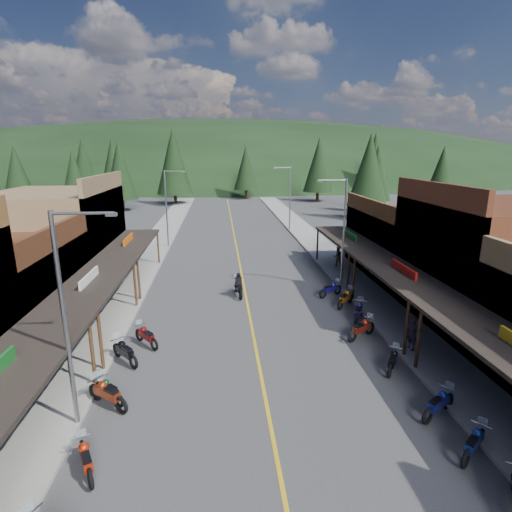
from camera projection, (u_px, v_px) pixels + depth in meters
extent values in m
plane|color=#38383A|center=(255.00, 342.00, 21.18)|extent=(220.00, 220.00, 0.00)
cube|color=gold|center=(237.00, 251.00, 40.44)|extent=(0.15, 90.00, 0.01)
cube|color=gray|center=(150.00, 252.00, 39.65)|extent=(3.40, 94.00, 0.15)
cube|color=gray|center=(321.00, 249.00, 41.19)|extent=(3.40, 94.00, 0.15)
cylinder|color=#472D19|center=(93.00, 354.00, 16.89)|extent=(0.16, 0.16, 3.00)
cube|color=#3F2111|center=(61.00, 282.00, 21.13)|extent=(0.30, 9.00, 6.20)
cube|color=black|center=(90.00, 283.00, 21.28)|extent=(3.20, 9.00, 0.18)
cylinder|color=#472D19|center=(101.00, 341.00, 18.04)|extent=(0.16, 0.16, 3.00)
cylinder|color=#472D19|center=(135.00, 285.00, 25.55)|extent=(0.16, 0.16, 3.00)
cube|color=silver|center=(89.00, 280.00, 21.23)|extent=(0.12, 3.00, 0.70)
cube|color=brown|center=(56.00, 238.00, 29.93)|extent=(8.00, 10.20, 7.00)
cube|color=brown|center=(108.00, 230.00, 30.12)|extent=(0.30, 10.20, 8.20)
cube|color=black|center=(129.00, 243.00, 30.53)|extent=(3.20, 10.20, 0.18)
cylinder|color=#472D19|center=(139.00, 280.00, 26.71)|extent=(0.16, 0.16, 3.00)
cylinder|color=#472D19|center=(158.00, 248.00, 35.38)|extent=(0.16, 0.16, 3.00)
cube|color=#CC590C|center=(128.00, 241.00, 30.48)|extent=(0.12, 3.00, 0.70)
cylinder|color=#472D19|center=(418.00, 340.00, 18.16)|extent=(0.16, 0.16, 3.00)
cube|color=#562B19|center=(492.00, 264.00, 23.16)|extent=(8.00, 9.00, 7.00)
cube|color=#562B19|center=(430.00, 255.00, 22.67)|extent=(0.30, 9.00, 8.20)
cube|color=black|center=(403.00, 274.00, 22.82)|extent=(3.20, 9.00, 0.18)
cylinder|color=#472D19|center=(406.00, 329.00, 19.32)|extent=(0.16, 0.16, 3.00)
cylinder|color=#472D19|center=(354.00, 279.00, 26.83)|extent=(0.16, 0.16, 3.00)
cube|color=#B2140F|center=(404.00, 271.00, 22.77)|extent=(0.12, 3.00, 0.70)
cube|color=#4C2D16|center=(413.00, 244.00, 32.66)|extent=(8.00, 10.20, 5.00)
cube|color=#4C2D16|center=(367.00, 237.00, 32.17)|extent=(0.30, 10.20, 6.20)
cube|color=black|center=(350.00, 239.00, 32.07)|extent=(3.20, 10.20, 0.18)
cylinder|color=#472D19|center=(348.00, 274.00, 27.98)|extent=(0.16, 0.16, 3.00)
cylinder|color=#472D19|center=(317.00, 245.00, 36.65)|extent=(0.16, 0.16, 3.00)
cube|color=#14591E|center=(350.00, 236.00, 32.02)|extent=(0.12, 3.00, 0.70)
cylinder|color=gray|center=(65.00, 326.00, 13.76)|extent=(0.16, 0.16, 8.00)
cylinder|color=gray|center=(83.00, 213.00, 12.85)|extent=(2.00, 0.10, 0.10)
cube|color=gray|center=(111.00, 214.00, 12.94)|extent=(0.35, 0.18, 0.12)
cylinder|color=gray|center=(166.00, 210.00, 40.72)|extent=(0.16, 0.16, 8.00)
cylinder|color=gray|center=(174.00, 171.00, 39.81)|extent=(2.00, 0.10, 0.10)
cube|color=gray|center=(184.00, 172.00, 39.90)|extent=(0.35, 0.18, 0.12)
cylinder|color=gray|center=(344.00, 235.00, 28.49)|extent=(0.16, 0.16, 8.00)
cylinder|color=gray|center=(333.00, 180.00, 27.41)|extent=(2.00, 0.10, 0.10)
cube|color=gray|center=(320.00, 181.00, 27.34)|extent=(0.35, 0.18, 0.12)
cylinder|color=gray|center=(290.00, 199.00, 49.68)|extent=(0.16, 0.16, 8.00)
cylinder|color=gray|center=(283.00, 167.00, 48.60)|extent=(2.00, 0.10, 0.10)
cube|color=gray|center=(275.00, 168.00, 48.53)|extent=(0.35, 0.18, 0.12)
ellipsoid|color=black|center=(223.00, 178.00, 151.18)|extent=(310.00, 140.00, 60.00)
cylinder|color=black|center=(21.00, 198.00, 77.09)|extent=(0.60, 0.60, 2.00)
cone|color=black|center=(16.00, 169.00, 75.69)|extent=(5.04, 5.04, 9.00)
cylinder|color=black|center=(116.00, 193.00, 86.21)|extent=(0.60, 0.60, 2.00)
cone|color=black|center=(113.00, 164.00, 84.62)|extent=(5.88, 5.88, 10.50)
cylinder|color=black|center=(176.00, 199.00, 75.89)|extent=(0.60, 0.60, 2.00)
cone|color=black|center=(174.00, 161.00, 74.11)|extent=(6.72, 6.72, 12.00)
cylinder|color=black|center=(246.00, 194.00, 84.83)|extent=(0.60, 0.60, 2.00)
cone|color=black|center=(246.00, 168.00, 83.43)|extent=(5.04, 5.04, 9.00)
cylinder|color=black|center=(317.00, 196.00, 80.29)|extent=(0.60, 0.60, 2.00)
cone|color=black|center=(319.00, 165.00, 78.70)|extent=(5.88, 5.88, 10.50)
cylinder|color=black|center=(372.00, 190.00, 93.26)|extent=(0.60, 0.60, 2.00)
cone|color=black|center=(374.00, 159.00, 91.48)|extent=(6.72, 6.72, 12.00)
cylinder|color=black|center=(439.00, 193.00, 86.62)|extent=(0.60, 0.60, 2.00)
cone|color=black|center=(442.00, 167.00, 85.22)|extent=(5.04, 5.04, 9.00)
cylinder|color=black|center=(86.00, 191.00, 91.28)|extent=(0.60, 0.60, 2.00)
cone|color=black|center=(83.00, 163.00, 89.69)|extent=(5.88, 5.88, 10.50)
cylinder|color=black|center=(78.00, 214.00, 57.50)|extent=(0.60, 0.60, 2.00)
cone|color=black|center=(74.00, 179.00, 56.22)|extent=(4.48, 4.48, 8.00)
cylinder|color=black|center=(374.00, 206.00, 66.38)|extent=(0.60, 0.60, 2.00)
cone|color=black|center=(377.00, 173.00, 65.00)|extent=(4.93, 4.93, 8.80)
cylinder|color=black|center=(123.00, 205.00, 67.48)|extent=(0.60, 0.60, 2.00)
cone|color=black|center=(120.00, 170.00, 66.00)|extent=(5.38, 5.38, 9.60)
cylinder|color=black|center=(366.00, 212.00, 59.29)|extent=(0.60, 0.60, 2.00)
cone|color=black|center=(369.00, 170.00, 57.71)|extent=(5.82, 5.82, 10.40)
imported|color=#2A2131|center=(412.00, 333.00, 19.93)|extent=(0.57, 0.72, 1.74)
imported|color=brown|center=(337.00, 256.00, 34.55)|extent=(0.85, 0.51, 1.70)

